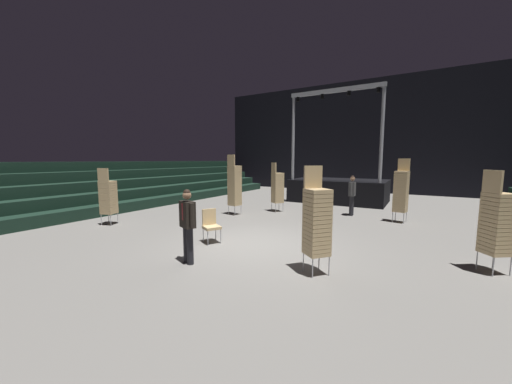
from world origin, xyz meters
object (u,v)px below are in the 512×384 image
(chair_stack_front_left, at_px, (401,191))
(chair_stack_front_right, at_px, (108,197))
(chair_stack_mid_centre, at_px, (277,187))
(chair_stack_rear_left, at_px, (234,185))
(crew_worker_near_stage, at_px, (352,193))
(stage_riser, at_px, (339,189))
(man_with_tie, at_px, (187,222))
(chair_stack_mid_left, at_px, (497,222))
(chair_stack_mid_right, at_px, (317,221))
(loose_chair_near_man, at_px, (211,224))

(chair_stack_front_left, xyz_separation_m, chair_stack_front_right, (-9.05, -5.79, -0.17))
(chair_stack_mid_centre, xyz_separation_m, chair_stack_rear_left, (-1.24, -1.60, 0.17))
(crew_worker_near_stage, bearing_deg, chair_stack_front_left, 76.30)
(chair_stack_rear_left, bearing_deg, crew_worker_near_stage, 37.75)
(chair_stack_front_right, height_order, crew_worker_near_stage, chair_stack_front_right)
(stage_riser, height_order, chair_stack_mid_centre, stage_riser)
(man_with_tie, bearing_deg, chair_stack_front_left, -96.39)
(man_with_tie, bearing_deg, chair_stack_mid_centre, -58.77)
(chair_stack_mid_left, bearing_deg, chair_stack_mid_centre, -155.15)
(stage_riser, height_order, chair_stack_mid_right, stage_riser)
(chair_stack_front_left, bearing_deg, chair_stack_rear_left, 28.05)
(man_with_tie, height_order, chair_stack_mid_centre, chair_stack_mid_centre)
(chair_stack_mid_right, bearing_deg, crew_worker_near_stage, -133.57)
(chair_stack_front_right, bearing_deg, chair_stack_front_left, 12.14)
(man_with_tie, distance_m, loose_chair_near_man, 1.71)
(man_with_tie, bearing_deg, loose_chair_near_man, -46.18)
(stage_riser, xyz_separation_m, man_with_tie, (-0.50, -11.29, 0.24))
(chair_stack_mid_right, xyz_separation_m, chair_stack_rear_left, (-5.04, 4.28, 0.17))
(chair_stack_front_right, relative_size, chair_stack_mid_centre, 0.92)
(chair_stack_front_left, relative_size, loose_chair_near_man, 2.53)
(crew_worker_near_stage, bearing_deg, chair_stack_mid_centre, -77.17)
(chair_stack_mid_right, distance_m, loose_chair_near_man, 3.40)
(chair_stack_mid_left, relative_size, chair_stack_mid_right, 0.96)
(chair_stack_mid_centre, height_order, chair_stack_rear_left, chair_stack_rear_left)
(chair_stack_front_left, xyz_separation_m, chair_stack_rear_left, (-6.21, -1.94, 0.08))
(stage_riser, bearing_deg, loose_chair_near_man, -96.58)
(chair_stack_mid_right, bearing_deg, chair_stack_rear_left, -89.72)
(loose_chair_near_man, bearing_deg, crew_worker_near_stage, -174.10)
(man_with_tie, bearing_deg, chair_stack_front_right, 7.27)
(chair_stack_mid_centre, bearing_deg, chair_stack_rear_left, -92.45)
(man_with_tie, distance_m, chair_stack_mid_right, 2.84)
(man_with_tie, bearing_deg, chair_stack_mid_left, -132.25)
(stage_riser, relative_size, man_with_tie, 3.50)
(chair_stack_front_right, height_order, chair_stack_mid_right, chair_stack_mid_right)
(stage_riser, height_order, chair_stack_front_left, stage_riser)
(chair_stack_front_right, xyz_separation_m, chair_stack_mid_right, (7.89, -0.43, 0.08))
(man_with_tie, xyz_separation_m, chair_stack_mid_left, (5.84, 2.83, 0.11))
(chair_stack_mid_centre, bearing_deg, loose_chair_near_man, -49.24)
(chair_stack_front_left, height_order, crew_worker_near_stage, chair_stack_front_left)
(stage_riser, distance_m, chair_stack_front_left, 5.34)
(chair_stack_mid_centre, bearing_deg, crew_worker_near_stage, 48.91)
(chair_stack_front_right, xyz_separation_m, chair_stack_mid_centre, (4.09, 5.46, 0.08))
(chair_stack_mid_centre, bearing_deg, stage_riser, 105.33)
(chair_stack_mid_left, bearing_deg, chair_stack_front_left, 169.45)
(chair_stack_front_left, height_order, chair_stack_mid_left, chair_stack_front_left)
(chair_stack_front_left, bearing_deg, crew_worker_near_stage, -2.20)
(chair_stack_front_left, relative_size, chair_stack_mid_right, 1.08)
(man_with_tie, relative_size, chair_stack_mid_left, 0.79)
(crew_worker_near_stage, relative_size, loose_chair_near_man, 1.79)
(stage_riser, bearing_deg, chair_stack_front_left, -51.15)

